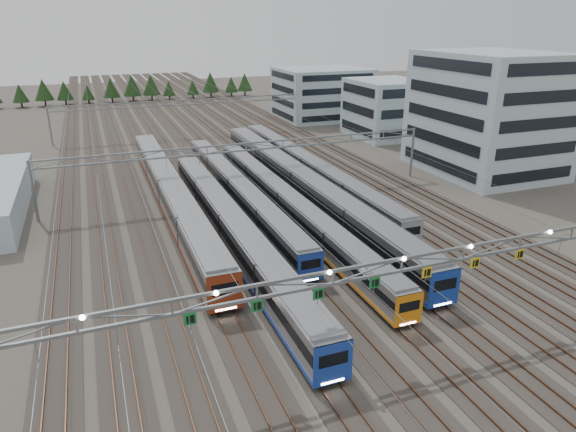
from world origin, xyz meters
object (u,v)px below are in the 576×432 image
object	(u,v)px
train_e	(301,184)
depot_bldg_south	(488,113)
depot_bldg_north	(322,94)
train_b	(232,228)
depot_bldg_mid	(386,108)
train_a	(170,192)
gantry_mid	(246,153)
gantry_far	(187,106)
train_c	(238,190)
train_d	(287,203)
train_f	(309,169)
gantry_near	(402,268)

from	to	relation	value
train_e	depot_bldg_south	bearing A→B (deg)	4.65
depot_bldg_north	train_b	bearing A→B (deg)	-121.65
train_b	depot_bldg_mid	distance (m)	65.40
train_a	gantry_mid	distance (m)	12.06
gantry_mid	gantry_far	size ratio (longest dim) A/B	1.00
train_b	train_e	world-z (taller)	train_e
gantry_mid	depot_bldg_north	xyz separation A→B (m)	(36.46, 53.55, -0.06)
gantry_far	depot_bldg_south	distance (m)	62.17
gantry_mid	gantry_far	bearing A→B (deg)	90.00
gantry_far	train_b	bearing A→B (deg)	-96.26
train_b	depot_bldg_north	bearing A→B (deg)	58.35
gantry_far	depot_bldg_mid	distance (m)	43.49
depot_bldg_mid	train_c	bearing A→B (deg)	-143.38
train_c	train_e	world-z (taller)	train_e
train_b	train_c	xyz separation A→B (m)	(4.50, 13.60, -0.16)
train_b	gantry_far	xyz separation A→B (m)	(6.75, 61.55, 4.19)
train_d	depot_bldg_north	distance (m)	72.69
depot_bldg_mid	depot_bldg_north	bearing A→B (deg)	98.81
train_c	train_b	bearing A→B (deg)	-108.30
train_d	gantry_mid	xyz separation A→B (m)	(-2.25, 10.44, 4.42)
train_e	train_b	bearing A→B (deg)	-137.80
train_f	gantry_mid	size ratio (longest dim) A/B	1.02
train_c	train_e	bearing A→B (deg)	-8.62
gantry_far	train_e	bearing A→B (deg)	-82.20
depot_bldg_north	gantry_far	bearing A→B (deg)	-166.81
train_d	train_a	bearing A→B (deg)	146.74
gantry_near	depot_bldg_south	size ratio (longest dim) A/B	2.56
train_e	gantry_near	world-z (taller)	gantry_near
depot_bldg_north	train_f	bearing A→B (deg)	-116.64
train_d	train_f	distance (m)	16.42
depot_bldg_north	train_d	bearing A→B (deg)	-118.13
train_f	gantry_far	xyz separation A→B (m)	(-11.25, 41.71, 4.28)
train_e	gantry_far	world-z (taller)	gantry_far
depot_bldg_south	train_b	bearing A→B (deg)	-162.56
train_b	depot_bldg_north	world-z (taller)	depot_bldg_north
gantry_near	depot_bldg_north	world-z (taller)	depot_bldg_north
train_d	gantry_near	xyz separation A→B (m)	(-2.30, -29.68, 5.12)
gantry_near	gantry_far	xyz separation A→B (m)	(0.05, 85.12, -0.70)
train_b	train_c	size ratio (longest dim) A/B	1.02
train_f	gantry_far	distance (m)	43.41
train_c	depot_bldg_mid	distance (m)	53.19
train_e	depot_bldg_north	size ratio (longest dim) A/B	2.98
train_a	train_e	distance (m)	18.20
train_b	train_f	size ratio (longest dim) A/B	0.92
train_e	gantry_far	size ratio (longest dim) A/B	1.16
gantry_mid	depot_bldg_south	size ratio (longest dim) A/B	2.56
depot_bldg_south	train_f	bearing A→B (deg)	170.86
train_b	depot_bldg_south	distance (m)	50.73
gantry_mid	gantry_far	xyz separation A→B (m)	(0.00, 45.00, 0.00)
gantry_near	depot_bldg_mid	bearing A→B (deg)	59.61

